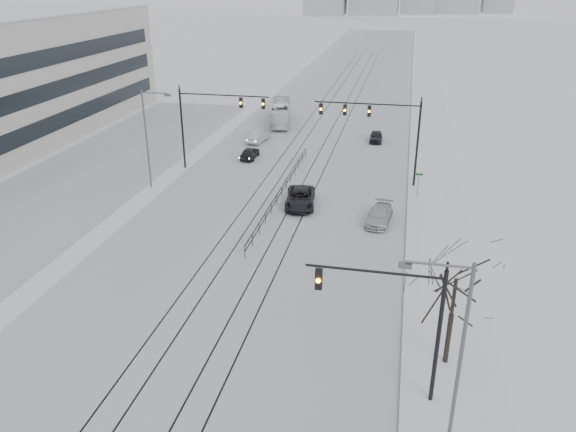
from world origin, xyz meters
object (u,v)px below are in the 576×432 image
Objects in this scene: sedan_sb_inner at (250,153)px; sedan_sb_outer at (258,136)px; box_truck at (281,113)px; bare_tree at (455,288)px; sedan_nb_front at (300,198)px; sedan_nb_right at (379,216)px; traffic_mast_near at (403,315)px; sedan_nb_far at (376,137)px.

sedan_sb_inner is 0.84× the size of sedan_sb_outer.
sedan_sb_outer is at bearing 75.08° from box_truck.
bare_tree is 1.67× the size of sedan_sb_inner.
box_truck reaches higher than sedan_nb_front.
sedan_nb_right reaches higher than sedan_sb_inner.
traffic_mast_near is 24.25m from sedan_nb_front.
sedan_sb_outer is at bearing 113.06° from traffic_mast_near.
sedan_sb_inner is at bearing 115.83° from traffic_mast_near.
bare_tree is 0.60× the size of box_truck.
sedan_nb_right is 1.21× the size of sedan_nb_far.
sedan_sb_inner is at bearing 142.85° from sedan_nb_right.
traffic_mast_near is 3.85m from bare_tree.
traffic_mast_near is 1.92× the size of sedan_sb_inner.
bare_tree is 1.71× the size of sedan_nb_far.
bare_tree is 50.71m from box_truck.
traffic_mast_near is at bearing -77.47° from sedan_nb_right.
sedan_nb_right is (6.82, -2.18, -0.10)m from sedan_nb_front.
sedan_sb_outer is (-0.75, 6.46, 0.09)m from sedan_sb_inner.
sedan_nb_right is 0.43× the size of box_truck.
sedan_sb_outer is at bearing 107.35° from sedan_nb_front.
sedan_nb_front reaches higher than sedan_sb_inner.
sedan_sb_outer is (-17.33, 40.71, -3.85)m from traffic_mast_near.
bare_tree is 36.77m from sedan_sb_inner.
sedan_sb_outer is at bearing -169.06° from sedan_nb_far.
sedan_sb_outer is 0.84× the size of sedan_nb_front.
bare_tree reaches higher than box_truck.
sedan_sb_inner is at bearing -145.08° from sedan_nb_far.
sedan_nb_right is (14.61, -14.16, 0.01)m from sedan_sb_inner.
bare_tree reaches higher than sedan_sb_outer.
sedan_sb_outer is 1.22× the size of sedan_nb_far.
traffic_mast_near is 1.61× the size of sedan_sb_outer.
sedan_nb_front is (8.54, -18.44, 0.01)m from sedan_sb_outer.
box_truck is (-16.65, 49.89, -3.16)m from traffic_mast_near.
sedan_sb_inner reaches higher than sedan_nb_far.
sedan_sb_outer is 9.23m from box_truck.
sedan_sb_outer is at bearing -82.88° from sedan_sb_inner.
sedan_nb_front is at bearing 95.21° from box_truck.
sedan_nb_right is at bearing 95.59° from traffic_mast_near.
box_truck is (-7.86, 27.62, 0.68)m from sedan_nb_front.
sedan_nb_front is 28.73m from box_truck.
box_truck is at bearing -89.25° from sedan_sb_inner.
bare_tree is 42.73m from sedan_sb_outer.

